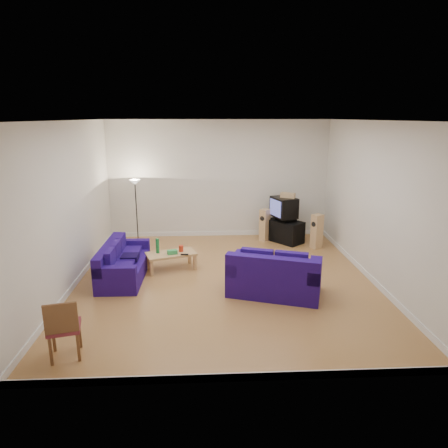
{
  "coord_description": "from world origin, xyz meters",
  "views": [
    {
      "loc": [
        -0.41,
        -7.62,
        3.27
      ],
      "look_at": [
        0.0,
        0.4,
        1.1
      ],
      "focal_mm": 32.0,
      "sensor_mm": 36.0,
      "label": 1
    }
  ],
  "objects_px": {
    "sofa_loveseat": "(274,278)",
    "coffee_table": "(171,255)",
    "television": "(284,207)",
    "sofa_three_seat": "(122,265)",
    "tv_stand": "(285,231)"
  },
  "relations": [
    {
      "from": "sofa_loveseat",
      "to": "coffee_table",
      "type": "xyz_separation_m",
      "value": [
        -2.04,
        1.37,
        0.01
      ]
    },
    {
      "from": "television",
      "to": "coffee_table",
      "type": "bearing_deg",
      "value": -75.57
    },
    {
      "from": "sofa_three_seat",
      "to": "sofa_loveseat",
      "type": "height_order",
      "value": "sofa_loveseat"
    },
    {
      "from": "tv_stand",
      "to": "sofa_three_seat",
      "type": "bearing_deg",
      "value": -99.34
    },
    {
      "from": "coffee_table",
      "to": "tv_stand",
      "type": "bearing_deg",
      "value": 33.19
    },
    {
      "from": "coffee_table",
      "to": "tv_stand",
      "type": "height_order",
      "value": "tv_stand"
    },
    {
      "from": "coffee_table",
      "to": "tv_stand",
      "type": "xyz_separation_m",
      "value": [
        2.9,
        1.89,
        -0.04
      ]
    },
    {
      "from": "sofa_three_seat",
      "to": "tv_stand",
      "type": "bearing_deg",
      "value": 121.27
    },
    {
      "from": "sofa_three_seat",
      "to": "coffee_table",
      "type": "distance_m",
      "value": 1.07
    },
    {
      "from": "sofa_three_seat",
      "to": "coffee_table",
      "type": "height_order",
      "value": "sofa_three_seat"
    },
    {
      "from": "tv_stand",
      "to": "television",
      "type": "distance_m",
      "value": 0.66
    },
    {
      "from": "coffee_table",
      "to": "sofa_loveseat",
      "type": "bearing_deg",
      "value": -33.92
    },
    {
      "from": "coffee_table",
      "to": "television",
      "type": "distance_m",
      "value": 3.47
    },
    {
      "from": "sofa_loveseat",
      "to": "television",
      "type": "bearing_deg",
      "value": 94.76
    },
    {
      "from": "sofa_loveseat",
      "to": "tv_stand",
      "type": "relative_size",
      "value": 2.01
    }
  ]
}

